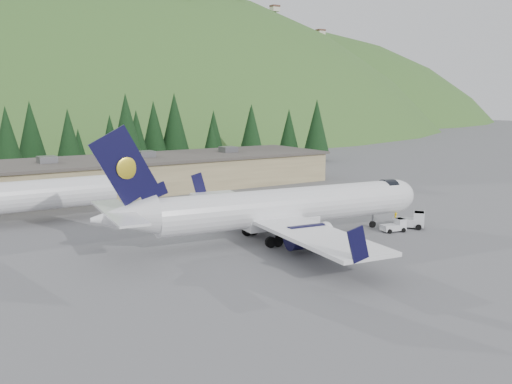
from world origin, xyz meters
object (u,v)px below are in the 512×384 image
(airliner, at_px, (279,208))
(baggage_tug_b, at_px, (411,221))
(terminal_building, at_px, (116,175))
(ramp_worker, at_px, (395,220))
(baggage_tug_a, at_px, (395,226))

(airliner, relative_size, baggage_tug_b, 9.73)
(terminal_building, distance_m, ramp_worker, 44.40)
(baggage_tug_b, distance_m, ramp_worker, 1.74)
(terminal_building, bearing_deg, ramp_worker, -65.86)
(baggage_tug_b, bearing_deg, ramp_worker, -177.82)
(airliner, height_order, ramp_worker, airliner)
(baggage_tug_a, relative_size, terminal_building, 0.04)
(ramp_worker, bearing_deg, terminal_building, -98.92)
(baggage_tug_a, distance_m, ramp_worker, 2.18)
(baggage_tug_b, bearing_deg, terminal_building, 163.67)
(airliner, xyz_separation_m, ramp_worker, (14.19, -2.61, -2.37))
(ramp_worker, bearing_deg, airliner, -43.48)
(baggage_tug_b, relative_size, terminal_building, 0.05)
(baggage_tug_a, height_order, baggage_tug_b, baggage_tug_b)
(airliner, distance_m, terminal_building, 38.08)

